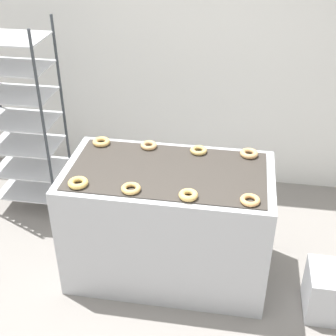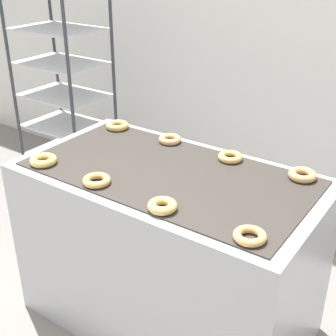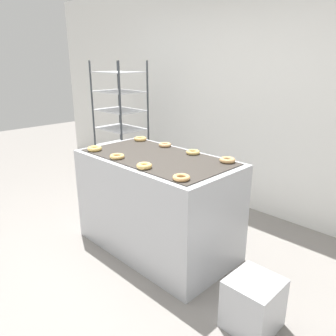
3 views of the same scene
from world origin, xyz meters
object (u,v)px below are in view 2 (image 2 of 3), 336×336
donut_near_midleft (97,180)px  donut_far_right (302,175)px  fryer_machine (168,250)px  donut_far_left (117,126)px  baking_rack_cart (65,95)px  donut_near_right (250,236)px  donut_near_left (43,160)px  donut_far_midleft (170,139)px  donut_far_midright (230,157)px  donut_near_midright (162,206)px

donut_near_midleft → donut_far_right: bearing=37.9°
fryer_machine → donut_near_midleft: 0.60m
donut_near_midleft → donut_far_left: bearing=122.5°
baking_rack_cart → donut_near_right: (1.99, -0.96, 0.06)m
donut_near_left → donut_near_midleft: 0.37m
donut_far_midleft → donut_far_right: 0.76m
donut_far_midleft → donut_far_midright: bearing=-2.1°
donut_far_left → fryer_machine: bearing=-27.5°
donut_near_left → donut_near_right: donut_near_left is taller
donut_far_left → donut_far_right: same height
donut_far_right → donut_near_midright: bearing=-121.9°
fryer_machine → donut_near_midleft: (-0.20, -0.29, 0.49)m
donut_near_right → donut_far_left: donut_far_left is taller
baking_rack_cart → donut_far_left: baking_rack_cart is taller
fryer_machine → donut_far_midright: bearing=57.6°
fryer_machine → donut_near_midright: size_ratio=11.86×
donut_near_midleft → donut_near_midright: size_ratio=1.04×
donut_far_left → donut_far_right: size_ratio=1.01×
fryer_machine → donut_near_left: (-0.57, -0.29, 0.49)m
baking_rack_cart → donut_far_right: bearing=-10.5°
fryer_machine → donut_far_right: 0.81m
donut_near_left → donut_far_midleft: (0.37, 0.59, -0.00)m
donut_near_left → fryer_machine: bearing=26.7°
donut_near_right → donut_far_right: donut_far_right is taller
donut_far_right → donut_near_left: bearing=-152.5°
donut_near_right → donut_far_midright: (-0.39, 0.59, 0.00)m
donut_near_left → donut_far_right: (1.13, 0.59, -0.00)m
baking_rack_cart → donut_far_right: size_ratio=13.19×
donut_near_midright → donut_far_right: bearing=58.1°
fryer_machine → donut_far_right: donut_far_right is taller
donut_near_midright → donut_far_midleft: donut_near_midright is taller
donut_near_midright → donut_near_right: donut_near_midright is taller
donut_far_left → donut_far_midleft: size_ratio=1.07×
baking_rack_cart → donut_far_midleft: bearing=-16.6°
donut_near_left → donut_far_left: 0.59m
fryer_machine → donut_far_midleft: donut_far_midleft is taller
fryer_machine → donut_far_midleft: size_ratio=11.90×
donut_near_midleft → donut_far_midleft: bearing=89.9°
donut_far_right → donut_near_midleft: bearing=-142.1°
donut_far_midright → donut_near_left: bearing=-142.5°
donut_near_midright → donut_far_left: bearing=141.4°
donut_near_left → donut_far_midright: size_ratio=1.07×
baking_rack_cart → donut_far_midleft: baking_rack_cart is taller
donut_near_left → donut_near_midright: size_ratio=1.08×
baking_rack_cart → donut_near_midright: baking_rack_cart is taller
donut_near_left → donut_far_left: bearing=90.9°
donut_near_left → donut_far_midright: bearing=37.5°
donut_near_right → donut_far_right: bearing=91.6°
baking_rack_cart → donut_far_midright: baking_rack_cart is taller
donut_near_right → donut_near_midleft: bearing=179.7°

